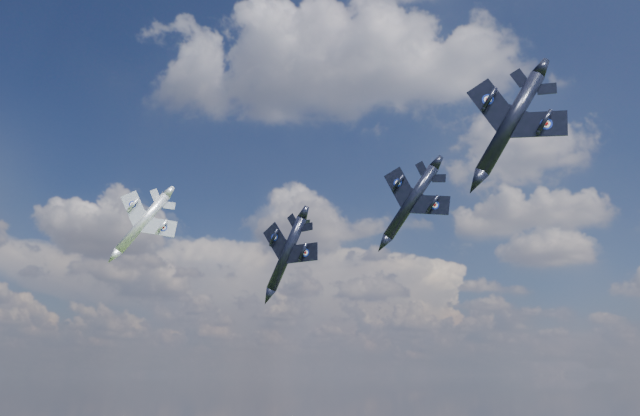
% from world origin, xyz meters
% --- Properties ---
extents(jet_lead_navy, '(13.59, 15.60, 6.74)m').
position_xyz_m(jet_lead_navy, '(-6.52, 12.21, 78.60)').
color(jet_lead_navy, black).
extents(jet_right_navy, '(10.38, 13.47, 6.96)m').
position_xyz_m(jet_right_navy, '(17.64, -12.36, 83.58)').
color(jet_right_navy, black).
extents(jet_high_navy, '(13.89, 17.45, 9.21)m').
position_xyz_m(jet_high_navy, '(8.34, 21.47, 86.83)').
color(jet_high_navy, black).
extents(jet_left_silver, '(12.37, 14.99, 7.65)m').
position_xyz_m(jet_left_silver, '(-26.31, 13.27, 83.60)').
color(jet_left_silver, '#A9ABB4').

